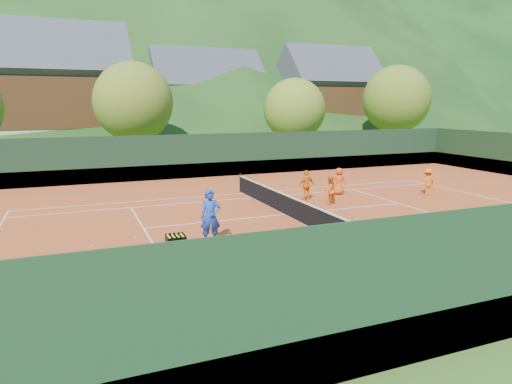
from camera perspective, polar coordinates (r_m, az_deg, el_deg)
name	(u,v)px	position (r m, az deg, el deg)	size (l,w,h in m)	color
ground	(285,215)	(21.01, 3.67, -2.87)	(400.00, 400.00, 0.00)	#30551A
clay_court	(285,215)	(21.00, 3.67, -2.84)	(40.00, 24.00, 0.02)	#B0451C
coach	(210,217)	(16.41, -5.71, -3.14)	(0.73, 0.48, 2.00)	#1939A7
student_a	(330,190)	(23.26, 9.18, 0.21)	(0.69, 0.54, 1.43)	orange
student_b	(307,185)	(24.03, 6.34, 0.84)	(0.94, 0.39, 1.61)	orange
student_c	(339,181)	(25.88, 10.31, 1.34)	(0.74, 0.48, 1.51)	#DA4A13
student_d	(427,182)	(26.98, 20.64, 1.20)	(0.97, 0.56, 1.51)	orange
tennis_ball_0	(173,314)	(11.47, -10.36, -14.74)	(0.07, 0.07, 0.07)	#D0DC24
tennis_ball_1	(447,230)	(19.78, 22.75, -4.42)	(0.07, 0.07, 0.07)	#D0DC24
tennis_ball_2	(334,271)	(14.11, 9.69, -9.72)	(0.07, 0.07, 0.07)	#D0DC24
tennis_ball_3	(143,286)	(13.23, -13.94, -11.33)	(0.07, 0.07, 0.07)	#D0DC24
tennis_ball_4	(314,243)	(16.74, 7.25, -6.34)	(0.07, 0.07, 0.07)	#D0DC24
tennis_ball_5	(285,268)	(14.16, 3.60, -9.50)	(0.07, 0.07, 0.07)	#D0DC24
tennis_ball_6	(467,232)	(19.80, 24.83, -4.57)	(0.07, 0.07, 0.07)	#D0DC24
tennis_ball_7	(150,314)	(11.58, -13.14, -14.61)	(0.07, 0.07, 0.07)	#D0DC24
tennis_ball_8	(381,247)	(16.78, 15.39, -6.60)	(0.07, 0.07, 0.07)	#D0DC24
tennis_ball_9	(341,217)	(20.71, 10.63, -3.08)	(0.07, 0.07, 0.07)	#D0DC24
tennis_ball_10	(422,278)	(14.20, 20.06, -10.11)	(0.07, 0.07, 0.07)	#D0DC24
tennis_ball_11	(384,231)	(18.89, 15.65, -4.66)	(0.07, 0.07, 0.07)	#D0DC24
tennis_ball_12	(101,352)	(10.27, -18.86, -18.41)	(0.07, 0.07, 0.07)	#D0DC24
tennis_ball_13	(187,236)	(17.63, -8.66, -5.48)	(0.07, 0.07, 0.07)	#D0DC24
tennis_ball_14	(357,219)	(20.41, 12.49, -3.36)	(0.07, 0.07, 0.07)	#D0DC24
tennis_ball_15	(470,225)	(21.08, 25.17, -3.70)	(0.07, 0.07, 0.07)	#D0DC24
tennis_ball_16	(101,256)	(16.03, -18.82, -7.63)	(0.07, 0.07, 0.07)	#D0DC24
tennis_ball_17	(170,275)	(13.83, -10.74, -10.19)	(0.07, 0.07, 0.07)	#D0DC24
tennis_ball_18	(321,244)	(16.63, 8.11, -6.47)	(0.07, 0.07, 0.07)	#D0DC24
tennis_ball_19	(284,229)	(18.51, 3.55, -4.58)	(0.07, 0.07, 0.07)	#D0DC24
tennis_ball_20	(57,347)	(10.76, -23.58, -17.34)	(0.07, 0.07, 0.07)	#D0DC24
tennis_ball_21	(136,237)	(17.86, -14.79, -5.51)	(0.07, 0.07, 0.07)	#D0DC24
tennis_ball_22	(220,296)	(12.25, -4.49, -12.88)	(0.07, 0.07, 0.07)	#D0DC24
tennis_ball_23	(340,294)	(12.55, 10.42, -12.42)	(0.07, 0.07, 0.07)	#D0DC24
tennis_ball_24	(100,294)	(13.00, -18.88, -12.02)	(0.07, 0.07, 0.07)	#D0DC24
tennis_ball_26	(492,240)	(19.12, 27.41, -5.31)	(0.07, 0.07, 0.07)	#D0DC24
tennis_ball_27	(182,246)	(16.43, -9.28, -6.72)	(0.07, 0.07, 0.07)	#D0DC24
tennis_ball_28	(92,246)	(17.23, -19.82, -6.40)	(0.07, 0.07, 0.07)	#D0DC24
tennis_ball_29	(316,216)	(20.75, 7.55, -2.96)	(0.07, 0.07, 0.07)	#D0DC24
court_lines	(285,214)	(21.00, 3.67, -2.81)	(23.83, 11.03, 0.00)	silver
tennis_net	(285,204)	(20.89, 3.68, -1.48)	(0.10, 12.07, 1.10)	black
perimeter_fence	(285,188)	(20.74, 3.71, 0.54)	(40.40, 24.24, 3.00)	black
ball_hopper	(176,243)	(14.40, -9.98, -6.31)	(0.57, 0.57, 1.00)	black
chalet_left	(55,98)	(48.39, -23.79, 10.76)	(13.80, 9.93, 12.92)	beige
chalet_mid	(206,105)	(54.45, -6.28, 10.81)	(12.65, 8.82, 11.45)	beige
chalet_right	(328,102)	(56.34, 8.98, 11.02)	(11.50, 8.82, 11.91)	beige
tree_b	(134,102)	(38.68, -15.05, 10.82)	(6.40, 6.40, 8.40)	#41271A
tree_c	(295,110)	(41.87, 4.85, 10.23)	(5.60, 5.60, 7.35)	#3E2819
tree_d	(396,99)	(49.26, 17.12, 11.03)	(6.80, 6.80, 8.93)	#3D2818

